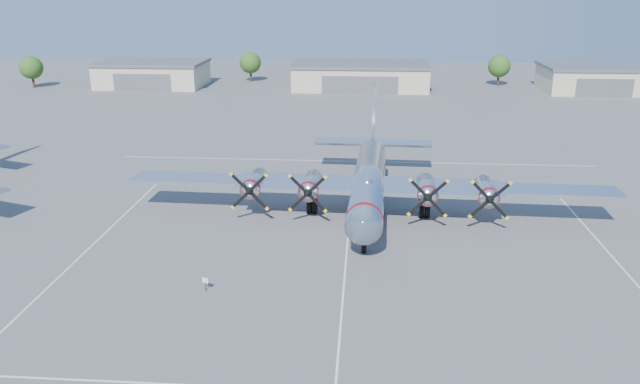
# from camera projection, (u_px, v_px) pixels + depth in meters

# --- Properties ---
(ground) EXTENTS (260.00, 260.00, 0.00)m
(ground) POSITION_uv_depth(u_px,v_px,m) (348.00, 238.00, 55.39)
(ground) COLOR #515153
(ground) RESTS_ON ground
(parking_lines) EXTENTS (60.00, 50.08, 0.01)m
(parking_lines) POSITION_uv_depth(u_px,v_px,m) (347.00, 246.00, 53.74)
(parking_lines) COLOR silver
(parking_lines) RESTS_ON ground
(hangar_west) EXTENTS (22.60, 14.60, 5.40)m
(hangar_west) POSITION_uv_depth(u_px,v_px,m) (153.00, 74.00, 135.12)
(hangar_west) COLOR #C1BA99
(hangar_west) RESTS_ON ground
(hangar_center) EXTENTS (28.60, 14.60, 5.40)m
(hangar_center) POSITION_uv_depth(u_px,v_px,m) (360.00, 76.00, 131.96)
(hangar_center) COLOR #C1BA99
(hangar_center) RESTS_ON ground
(hangar_east) EXTENTS (20.60, 14.60, 5.40)m
(hangar_east) POSITION_uv_depth(u_px,v_px,m) (593.00, 78.00, 128.58)
(hangar_east) COLOR #C1BA99
(hangar_east) RESTS_ON ground
(tree_far_west) EXTENTS (4.80, 4.80, 6.64)m
(tree_far_west) POSITION_uv_depth(u_px,v_px,m) (31.00, 68.00, 132.65)
(tree_far_west) COLOR #382619
(tree_far_west) RESTS_ON ground
(tree_west) EXTENTS (4.80, 4.80, 6.64)m
(tree_west) POSITION_uv_depth(u_px,v_px,m) (250.00, 63.00, 140.82)
(tree_west) COLOR #382619
(tree_west) RESTS_ON ground
(tree_east) EXTENTS (4.80, 4.80, 6.64)m
(tree_east) POSITION_uv_depth(u_px,v_px,m) (499.00, 66.00, 135.07)
(tree_east) COLOR #382619
(tree_east) RESTS_ON ground
(main_bomber_b29) EXTENTS (47.54, 33.39, 10.27)m
(main_bomber_b29) POSITION_uv_depth(u_px,v_px,m) (368.00, 208.00, 62.76)
(main_bomber_b29) COLOR white
(main_bomber_b29) RESTS_ON ground
(info_placard) EXTENTS (0.51, 0.26, 1.04)m
(info_placard) POSITION_uv_depth(u_px,v_px,m) (205.00, 282.00, 45.73)
(info_placard) COLOR black
(info_placard) RESTS_ON ground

